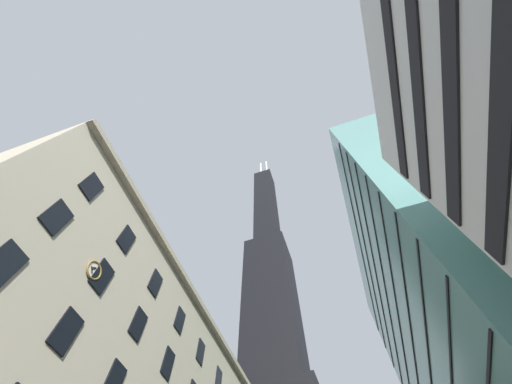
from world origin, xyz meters
The scene contains 2 objects.
dark_skyscraper centered at (-16.91, 71.28, 59.78)m, with size 23.76×23.76×206.09m.
glass_office_midrise centered at (18.48, 31.78, 25.36)m, with size 15.07×45.13×50.72m.
Camera 1 is at (3.45, -7.13, 1.61)m, focal length 20.53 mm.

